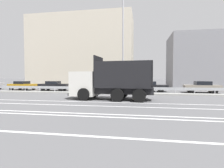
# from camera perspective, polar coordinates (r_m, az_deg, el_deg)

# --- Properties ---
(ground_plane) EXTENTS (320.00, 320.00, 0.00)m
(ground_plane) POSITION_cam_1_polar(r_m,az_deg,el_deg) (18.41, -1.58, -3.80)
(ground_plane) COLOR #565659
(lane_strip_0) EXTENTS (52.56, 0.16, 0.01)m
(lane_strip_0) POSITION_cam_1_polar(r_m,az_deg,el_deg) (13.54, -1.14, -6.01)
(lane_strip_0) COLOR silver
(lane_strip_0) RESTS_ON ground_plane
(lane_strip_1) EXTENTS (52.56, 0.16, 0.01)m
(lane_strip_1) POSITION_cam_1_polar(r_m,az_deg,el_deg) (11.85, -2.73, -7.22)
(lane_strip_1) COLOR silver
(lane_strip_1) RESTS_ON ground_plane
(lane_strip_2) EXTENTS (52.56, 0.16, 0.01)m
(lane_strip_2) POSITION_cam_1_polar(r_m,az_deg,el_deg) (9.49, -5.98, -9.64)
(lane_strip_2) COLOR silver
(lane_strip_2) RESTS_ON ground_plane
(lane_strip_3) EXTENTS (52.56, 0.16, 0.01)m
(lane_strip_3) POSITION_cam_1_polar(r_m,az_deg,el_deg) (8.90, -7.08, -10.45)
(lane_strip_3) COLOR silver
(lane_strip_3) RESTS_ON ground_plane
(lane_strip_4) EXTENTS (52.56, 0.16, 0.01)m
(lane_strip_4) POSITION_cam_1_polar(r_m,az_deg,el_deg) (6.37, -14.65, -15.75)
(lane_strip_4) COLOR silver
(lane_strip_4) RESTS_ON ground_plane
(median_island) EXTENTS (28.91, 1.10, 0.18)m
(median_island) POSITION_cam_1_polar(r_m,az_deg,el_deg) (19.97, -0.68, -3.05)
(median_island) COLOR gray
(median_island) RESTS_ON ground_plane
(median_guardrail) EXTENTS (52.56, 0.09, 0.78)m
(median_guardrail) POSITION_cam_1_polar(r_m,az_deg,el_deg) (20.86, -0.21, -1.50)
(median_guardrail) COLOR #9EA0A5
(median_guardrail) RESTS_ON ground_plane
(dump_truck) EXTENTS (7.27, 3.18, 3.75)m
(dump_truck) POSITION_cam_1_polar(r_m,az_deg,el_deg) (15.42, -3.10, -0.16)
(dump_truck) COLOR silver
(dump_truck) RESTS_ON ground_plane
(median_road_sign) EXTENTS (0.85, 0.16, 2.37)m
(median_road_sign) POSITION_cam_1_polar(r_m,az_deg,el_deg) (20.10, -3.49, 0.41)
(median_road_sign) COLOR white
(median_road_sign) RESTS_ON ground_plane
(street_lamp_1) EXTENTS (0.71, 2.74, 10.76)m
(street_lamp_1) POSITION_cam_1_polar(r_m,az_deg,el_deg) (19.77, 3.54, 13.93)
(street_lamp_1) COLOR #ADADB2
(street_lamp_1) RESTS_ON ground_plane
(parked_car_1) EXTENTS (3.87, 2.09, 1.33)m
(parked_car_1) POSITION_cam_1_polar(r_m,az_deg,el_deg) (29.41, -27.16, -0.40)
(parked_car_1) COLOR #B27A14
(parked_car_1) RESTS_ON ground_plane
(parked_car_2) EXTENTS (4.14, 1.99, 1.37)m
(parked_car_2) POSITION_cam_1_polar(r_m,az_deg,el_deg) (26.15, -18.44, -0.52)
(parked_car_2) COLOR black
(parked_car_2) RESTS_ON ground_plane
(parked_car_3) EXTENTS (4.70, 2.23, 1.48)m
(parked_car_3) POSITION_cam_1_polar(r_m,az_deg,el_deg) (23.90, -4.66, -0.60)
(parked_car_3) COLOR #335B33
(parked_car_3) RESTS_ON ground_plane
(parked_car_4) EXTENTS (4.93, 2.09, 1.38)m
(parked_car_4) POSITION_cam_1_polar(r_m,az_deg,el_deg) (23.80, 11.84, -0.74)
(parked_car_4) COLOR black
(parked_car_4) RESTS_ON ground_plane
(parked_car_5) EXTENTS (4.16, 2.16, 1.44)m
(parked_car_5) POSITION_cam_1_polar(r_m,az_deg,el_deg) (24.22, 27.23, -0.84)
(parked_car_5) COLOR gray
(parked_car_5) RESTS_ON ground_plane
(background_building_0) EXTENTS (20.20, 8.04, 13.77)m
(background_building_0) POSITION_cam_1_polar(r_m,az_deg,el_deg) (36.33, -9.66, 10.09)
(background_building_0) COLOR beige
(background_building_0) RESTS_ON ground_plane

